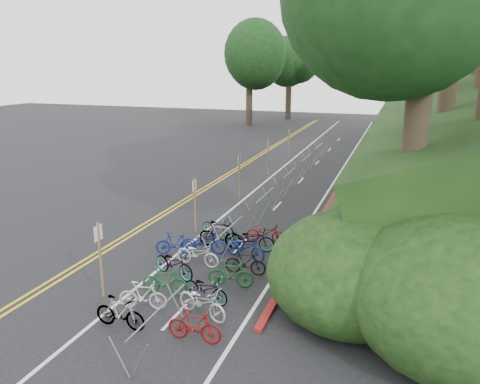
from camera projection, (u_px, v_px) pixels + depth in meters
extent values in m
plane|color=black|center=(123.00, 275.00, 16.88)|extent=(120.00, 120.00, 0.00)
cube|color=gold|center=(188.00, 197.00, 26.66)|extent=(0.12, 80.00, 0.01)
cube|color=gold|center=(193.00, 198.00, 26.57)|extent=(0.12, 80.00, 0.01)
cube|color=silver|center=(240.00, 202.00, 25.66)|extent=(0.12, 80.00, 0.01)
cube|color=silver|center=(316.00, 210.00, 24.32)|extent=(0.12, 80.00, 0.01)
cube|color=silver|center=(175.00, 317.00, 14.07)|extent=(0.10, 1.60, 0.01)
cube|color=silver|center=(240.00, 246.00, 19.53)|extent=(0.10, 1.60, 0.01)
cube|color=silver|center=(277.00, 206.00, 24.99)|extent=(0.10, 1.60, 0.01)
cube|color=silver|center=(301.00, 180.00, 30.45)|extent=(0.10, 1.60, 0.01)
cube|color=silver|center=(317.00, 163.00, 35.91)|extent=(0.10, 1.60, 0.01)
cube|color=silver|center=(329.00, 150.00, 41.38)|extent=(0.10, 1.60, 0.01)
cube|color=silver|center=(339.00, 140.00, 46.84)|extent=(0.10, 1.60, 0.01)
cube|color=maroon|center=(332.00, 200.00, 25.97)|extent=(0.25, 28.00, 0.10)
cube|color=black|center=(471.00, 133.00, 31.87)|extent=(12.32, 44.00, 9.11)
cube|color=#382819|center=(361.00, 165.00, 34.85)|extent=(1.40, 44.00, 0.16)
ellipsoid|color=#284C19|center=(337.00, 243.00, 17.04)|extent=(2.00, 2.80, 1.60)
ellipsoid|color=#284C19|center=(371.00, 196.00, 21.20)|extent=(2.60, 3.64, 2.08)
ellipsoid|color=#284C19|center=(402.00, 163.00, 26.17)|extent=(2.20, 3.08, 1.76)
ellipsoid|color=#284C19|center=(381.00, 151.00, 32.19)|extent=(3.00, 4.20, 2.40)
ellipsoid|color=#284C19|center=(394.00, 136.00, 37.38)|extent=(2.40, 3.36, 1.92)
ellipsoid|color=#284C19|center=(412.00, 123.00, 40.43)|extent=(2.80, 3.92, 2.24)
ellipsoid|color=#284C19|center=(342.00, 221.00, 19.87)|extent=(1.80, 2.52, 1.44)
ellipsoid|color=#284C19|center=(417.00, 142.00, 29.39)|extent=(3.20, 4.48, 2.56)
ellipsoid|color=black|center=(352.00, 269.00, 14.47)|extent=(5.28, 6.16, 3.52)
ellipsoid|color=black|center=(463.00, 292.00, 12.55)|extent=(6.24, 7.28, 4.16)
cylinder|color=#2D2319|center=(412.00, 165.00, 15.50)|extent=(0.81, 0.81, 5.79)
cylinder|color=#2D2319|center=(447.00, 96.00, 22.75)|extent=(0.86, 0.86, 6.68)
cylinder|color=#2D2319|center=(453.00, 82.00, 36.82)|extent=(0.83, 0.83, 6.24)
ellipsoid|color=black|center=(462.00, 6.00, 35.33)|extent=(8.32, 8.32, 7.90)
cylinder|color=#2D2319|center=(477.00, 67.00, 43.00)|extent=(0.88, 0.88, 7.13)
cylinder|color=#2D2319|center=(249.00, 101.00, 57.20)|extent=(0.81, 0.81, 5.79)
ellipsoid|color=black|center=(249.00, 57.00, 55.80)|extent=(7.92, 7.92, 7.52)
cylinder|color=#2D2319|center=(288.00, 99.00, 63.59)|extent=(0.79, 0.79, 5.35)
ellipsoid|color=black|center=(289.00, 63.00, 62.32)|extent=(6.93, 6.93, 6.58)
cylinder|color=gray|center=(158.00, 310.00, 12.39)|extent=(0.05, 3.15, 0.05)
cylinder|color=gray|center=(119.00, 357.00, 11.27)|extent=(0.53, 0.04, 1.04)
cylinder|color=gray|center=(140.00, 362.00, 11.10)|extent=(0.53, 0.04, 1.04)
cylinder|color=gray|center=(175.00, 301.00, 13.96)|extent=(0.53, 0.04, 1.04)
cylinder|color=gray|center=(192.00, 304.00, 13.78)|extent=(0.53, 0.04, 1.04)
cylinder|color=gray|center=(230.00, 227.00, 18.35)|extent=(0.05, 3.00, 0.05)
cylinder|color=gray|center=(209.00, 253.00, 17.32)|extent=(0.58, 0.04, 1.13)
cylinder|color=gray|center=(223.00, 255.00, 17.14)|extent=(0.58, 0.04, 1.13)
cylinder|color=gray|center=(235.00, 229.00, 19.86)|extent=(0.58, 0.04, 1.13)
cylinder|color=gray|center=(247.00, 230.00, 19.69)|extent=(0.58, 0.04, 1.13)
cylinder|color=gray|center=(265.00, 195.00, 22.90)|extent=(0.05, 3.00, 0.05)
cylinder|color=gray|center=(251.00, 214.00, 21.87)|extent=(0.58, 0.04, 1.13)
cylinder|color=gray|center=(262.00, 215.00, 21.69)|extent=(0.58, 0.04, 1.13)
cylinder|color=gray|center=(267.00, 198.00, 24.42)|extent=(0.58, 0.04, 1.13)
cylinder|color=gray|center=(278.00, 199.00, 24.24)|extent=(0.58, 0.04, 1.13)
cylinder|color=gray|center=(289.00, 173.00, 27.45)|extent=(0.05, 3.00, 0.05)
cylinder|color=gray|center=(278.00, 188.00, 26.42)|extent=(0.58, 0.04, 1.13)
cylinder|color=gray|center=(288.00, 189.00, 26.24)|extent=(0.58, 0.04, 1.13)
cylinder|color=gray|center=(290.00, 177.00, 28.97)|extent=(0.58, 0.04, 1.13)
cylinder|color=gray|center=(299.00, 178.00, 28.79)|extent=(0.58, 0.04, 1.13)
cylinder|color=gray|center=(306.00, 157.00, 32.00)|extent=(0.05, 3.00, 0.05)
cylinder|color=gray|center=(297.00, 170.00, 30.97)|extent=(0.58, 0.04, 1.13)
cylinder|color=gray|center=(306.00, 170.00, 30.79)|extent=(0.58, 0.04, 1.13)
cylinder|color=gray|center=(306.00, 162.00, 33.52)|extent=(0.58, 0.04, 1.13)
cylinder|color=gray|center=(314.00, 162.00, 33.34)|extent=(0.58, 0.04, 1.13)
cylinder|color=gray|center=(319.00, 146.00, 36.55)|extent=(0.05, 3.00, 0.05)
cylinder|color=gray|center=(312.00, 156.00, 35.52)|extent=(0.58, 0.04, 1.13)
cylinder|color=gray|center=(319.00, 156.00, 35.34)|extent=(0.58, 0.04, 1.13)
cylinder|color=gray|center=(318.00, 150.00, 38.07)|extent=(0.58, 0.04, 1.13)
cylinder|color=gray|center=(325.00, 150.00, 37.89)|extent=(0.58, 0.04, 1.13)
cylinder|color=brown|center=(101.00, 260.00, 14.96)|extent=(0.08, 0.08, 2.56)
cube|color=silver|center=(98.00, 233.00, 14.72)|extent=(0.02, 0.40, 0.50)
cylinder|color=brown|center=(195.00, 205.00, 20.91)|extent=(0.08, 0.08, 2.50)
cube|color=silver|center=(194.00, 186.00, 20.67)|extent=(0.02, 0.40, 0.50)
cylinder|color=brown|center=(239.00, 176.00, 26.37)|extent=(0.08, 0.08, 2.50)
cube|color=silver|center=(239.00, 160.00, 26.13)|extent=(0.02, 0.40, 0.50)
cylinder|color=brown|center=(268.00, 156.00, 31.83)|extent=(0.08, 0.08, 2.50)
cube|color=silver|center=(269.00, 143.00, 31.59)|extent=(0.02, 0.40, 0.50)
cylinder|color=brown|center=(289.00, 143.00, 37.29)|extent=(0.08, 0.08, 2.50)
cube|color=silver|center=(289.00, 132.00, 37.05)|extent=(0.02, 0.40, 0.50)
imported|color=navy|center=(175.00, 243.00, 18.59)|extent=(0.92, 1.59, 0.92)
imported|color=slate|center=(120.00, 313.00, 13.36)|extent=(0.50, 1.64, 0.98)
imported|color=maroon|center=(194.00, 326.00, 12.72)|extent=(0.48, 1.59, 0.95)
imported|color=beige|center=(143.00, 295.00, 14.40)|extent=(0.74, 1.59, 0.92)
imported|color=beige|center=(202.00, 302.00, 13.97)|extent=(1.20, 1.95, 0.97)
imported|color=#144C1E|center=(165.00, 281.00, 15.33)|extent=(0.63, 1.63, 0.95)
imported|color=slate|center=(206.00, 288.00, 14.90)|extent=(0.96, 1.77, 0.88)
imported|color=slate|center=(174.00, 263.00, 16.63)|extent=(1.28, 1.99, 0.99)
imported|color=#144C1E|center=(231.00, 274.00, 15.86)|extent=(0.69, 1.63, 0.95)
imported|color=beige|center=(198.00, 254.00, 17.54)|extent=(0.77, 1.82, 0.93)
imported|color=black|center=(245.00, 262.00, 16.80)|extent=(0.52, 1.55, 0.92)
imported|color=navy|center=(204.00, 242.00, 18.68)|extent=(0.98, 1.91, 0.95)
imported|color=navy|center=(245.00, 247.00, 18.17)|extent=(1.12, 1.91, 0.95)
imported|color=slate|center=(220.00, 235.00, 19.25)|extent=(0.65, 1.85, 1.09)
imported|color=slate|center=(252.00, 239.00, 18.95)|extent=(0.83, 1.91, 0.97)
imported|color=slate|center=(218.00, 227.00, 20.57)|extent=(0.93, 1.74, 0.87)
imported|color=maroon|center=(266.00, 233.00, 19.80)|extent=(0.74, 1.72, 0.88)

